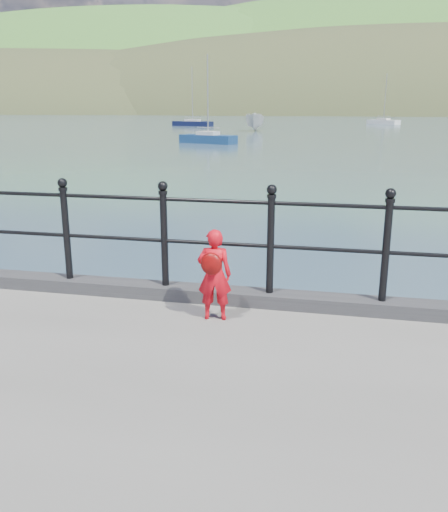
% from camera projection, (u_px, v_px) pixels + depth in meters
% --- Properties ---
extents(ground, '(600.00, 600.00, 0.00)m').
position_uv_depth(ground, '(220.00, 374.00, 6.55)').
color(ground, '#2D4251').
rests_on(ground, ground).
extents(kerb, '(60.00, 0.30, 0.15)m').
position_uv_depth(kerb, '(217.00, 295.00, 6.12)').
color(kerb, '#28282B').
rests_on(kerb, quay).
extents(railing, '(18.11, 0.11, 1.20)m').
position_uv_depth(railing, '(216.00, 230.00, 5.92)').
color(railing, black).
rests_on(railing, kerb).
extents(far_shore, '(830.00, 200.00, 156.00)m').
position_uv_depth(far_shore, '(432.00, 167.00, 230.05)').
color(far_shore, '#333A21').
rests_on(far_shore, ground).
extents(child, '(0.38, 0.32, 0.95)m').
position_uv_depth(child, '(214.00, 274.00, 5.50)').
color(child, red).
rests_on(child, quay).
extents(launch_white, '(2.60, 5.85, 2.20)m').
position_uv_depth(launch_white, '(255.00, 122.00, 65.73)').
color(launch_white, silver).
rests_on(launch_white, ground).
extents(sailboat_deep, '(5.29, 4.78, 8.23)m').
position_uv_depth(sailboat_deep, '(383.00, 122.00, 88.98)').
color(sailboat_deep, silver).
rests_on(sailboat_deep, ground).
extents(sailboat_left, '(6.43, 3.25, 8.74)m').
position_uv_depth(sailboat_left, '(193.00, 124.00, 81.90)').
color(sailboat_left, black).
rests_on(sailboat_left, ground).
extents(sailboat_port, '(5.14, 3.10, 7.26)m').
position_uv_depth(sailboat_port, '(208.00, 139.00, 45.28)').
color(sailboat_port, navy).
rests_on(sailboat_port, ground).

